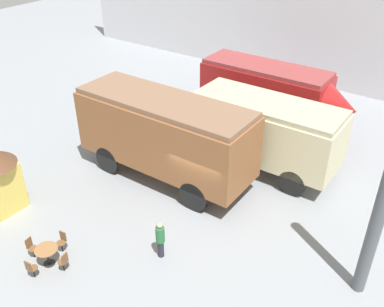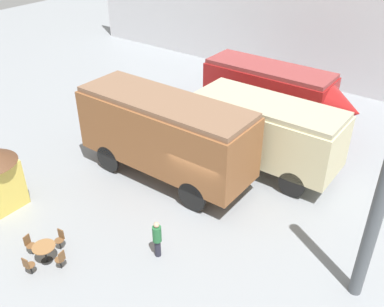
# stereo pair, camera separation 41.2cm
# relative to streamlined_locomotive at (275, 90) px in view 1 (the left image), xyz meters

# --- Properties ---
(ground_plane) EXTENTS (80.00, 80.00, 0.00)m
(ground_plane) POSITION_rel_streamlined_locomotive_xyz_m (0.98, -8.88, -2.05)
(ground_plane) COLOR gray
(backdrop_wall) EXTENTS (44.00, 0.15, 9.00)m
(backdrop_wall) POSITION_rel_streamlined_locomotive_xyz_m (0.98, 7.08, 2.45)
(backdrop_wall) COLOR silver
(backdrop_wall) RESTS_ON ground_plane
(streamlined_locomotive) EXTENTS (9.09, 2.62, 3.41)m
(streamlined_locomotive) POSITION_rel_streamlined_locomotive_xyz_m (0.00, 0.00, 0.00)
(streamlined_locomotive) COLOR maroon
(streamlined_locomotive) RESTS_ON ground_plane
(passenger_coach_vintage) EXTENTS (7.14, 2.87, 3.57)m
(passenger_coach_vintage) POSITION_rel_streamlined_locomotive_xyz_m (1.77, -4.75, 0.12)
(passenger_coach_vintage) COLOR beige
(passenger_coach_vintage) RESTS_ON ground_plane
(passenger_coach_wooden) EXTENTS (8.50, 2.90, 4.08)m
(passenger_coach_wooden) POSITION_rel_streamlined_locomotive_xyz_m (-1.65, -8.19, 0.41)
(passenger_coach_wooden) COLOR brown
(passenger_coach_wooden) RESTS_ON ground_plane
(cafe_table_near) EXTENTS (0.85, 0.85, 0.74)m
(cafe_table_near) POSITION_rel_streamlined_locomotive_xyz_m (-1.69, -15.25, -1.47)
(cafe_table_near) COLOR black
(cafe_table_near) RESTS_ON ground_plane
(cafe_chair_0) EXTENTS (0.36, 0.37, 0.87)m
(cafe_chair_0) POSITION_rel_streamlined_locomotive_xyz_m (-1.79, -14.45, -1.54)
(cafe_chair_0) COLOR black
(cafe_chair_0) RESTS_ON ground_plane
(cafe_chair_1) EXTENTS (0.37, 0.36, 0.87)m
(cafe_chair_1) POSITION_rel_streamlined_locomotive_xyz_m (-2.48, -15.35, -1.54)
(cafe_chair_1) COLOR black
(cafe_chair_1) RESTS_ON ground_plane
(cafe_chair_2) EXTENTS (0.36, 0.37, 0.87)m
(cafe_chair_2) POSITION_rel_streamlined_locomotive_xyz_m (-1.59, -16.04, -1.54)
(cafe_chair_2) COLOR black
(cafe_chair_2) RESTS_ON ground_plane
(cafe_chair_3) EXTENTS (0.37, 0.36, 0.87)m
(cafe_chair_3) POSITION_rel_streamlined_locomotive_xyz_m (-0.90, -15.14, -1.54)
(cafe_chair_3) COLOR black
(cafe_chair_3) RESTS_ON ground_plane
(visitor_person) EXTENTS (0.34, 0.34, 1.62)m
(visitor_person) POSITION_rel_streamlined_locomotive_xyz_m (1.48, -12.53, -1.17)
(visitor_person) COLOR #262633
(visitor_person) RESTS_ON ground_plane
(support_pillar) EXTENTS (0.44, 0.44, 8.00)m
(support_pillar) POSITION_rel_streamlined_locomotive_xyz_m (8.09, -9.78, 1.95)
(support_pillar) COLOR #4C5156
(support_pillar) RESTS_ON ground_plane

